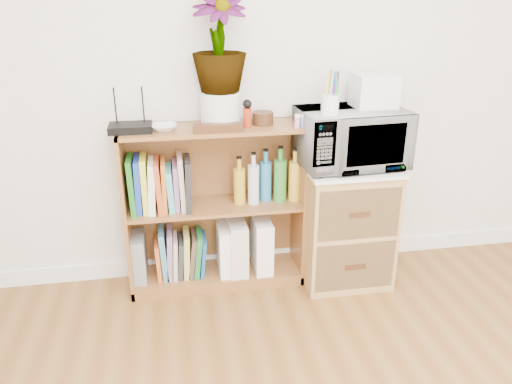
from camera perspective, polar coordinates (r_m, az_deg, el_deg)
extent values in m
cube|color=white|center=(3.21, 1.57, -7.34)|extent=(4.00, 0.02, 0.10)
cube|color=brown|center=(2.85, -4.70, -1.85)|extent=(1.00, 0.30, 0.95)
cube|color=#9E7542|center=(2.99, 10.01, -3.58)|extent=(0.50, 0.45, 0.70)
imported|color=silver|center=(2.79, 10.79, 6.11)|extent=(0.60, 0.43, 0.31)
cylinder|color=white|center=(2.62, 8.45, 9.86)|extent=(0.09, 0.09, 0.10)
cube|color=silver|center=(2.83, 13.36, 11.22)|extent=(0.22, 0.19, 0.18)
cube|color=black|center=(2.67, -14.14, 7.13)|extent=(0.22, 0.15, 0.04)
imported|color=silver|center=(2.65, -10.46, 7.25)|extent=(0.13, 0.13, 0.03)
cylinder|color=silver|center=(2.69, -4.05, 9.45)|extent=(0.21, 0.21, 0.18)
imported|color=#347B31|center=(2.64, -4.26, 16.63)|extent=(0.28, 0.28, 0.50)
cube|color=#36190E|center=(2.59, -4.37, 7.33)|extent=(0.26, 0.06, 0.04)
cylinder|color=maroon|center=(2.66, -1.00, 8.48)|extent=(0.05, 0.05, 0.10)
cylinder|color=#331C0E|center=(2.73, 0.78, 8.44)|extent=(0.12, 0.12, 0.07)
cube|color=pink|center=(2.68, 5.43, 8.00)|extent=(0.12, 0.04, 0.06)
cube|color=gray|center=(2.97, -13.24, -7.19)|extent=(0.08, 0.21, 0.27)
cube|color=white|center=(2.96, -3.48, -6.48)|extent=(0.09, 0.23, 0.29)
cube|color=silver|center=(2.96, -2.16, -6.11)|extent=(0.10, 0.25, 0.32)
cube|color=white|center=(2.98, 0.64, -5.88)|extent=(0.10, 0.25, 0.32)
cube|color=#1D6B1C|center=(2.78, -13.99, 0.91)|extent=(0.03, 0.20, 0.31)
cube|color=#1C38AA|center=(2.78, -13.30, 0.86)|extent=(0.04, 0.20, 0.30)
cube|color=yellow|center=(2.78, -12.59, 1.00)|extent=(0.03, 0.20, 0.31)
cube|color=silver|center=(2.78, -11.81, 0.81)|extent=(0.05, 0.20, 0.28)
cube|color=#BE4920|center=(2.78, -11.07, 0.88)|extent=(0.04, 0.20, 0.28)
cube|color=#BF6321|center=(2.78, -10.47, 0.89)|extent=(0.03, 0.20, 0.28)
cube|color=teal|center=(2.79, -9.79, 0.49)|extent=(0.04, 0.20, 0.24)
cube|color=#8E6496|center=(2.78, -9.12, 0.72)|extent=(0.03, 0.20, 0.25)
cube|color=#C7A79A|center=(2.78, -8.53, 1.22)|extent=(0.03, 0.20, 0.30)
cube|color=black|center=(2.78, -7.84, 1.12)|extent=(0.04, 0.20, 0.29)
cylinder|color=#B89122|center=(2.80, -1.95, 1.31)|extent=(0.07, 0.07, 0.27)
cylinder|color=silver|center=(2.81, -0.36, 1.63)|extent=(0.06, 0.06, 0.29)
cylinder|color=#2777B7|center=(2.82, 1.17, 1.76)|extent=(0.07, 0.07, 0.29)
cylinder|color=#34812E|center=(2.83, 2.73, 2.04)|extent=(0.07, 0.07, 0.31)
cylinder|color=gold|center=(2.86, 4.39, 1.97)|extent=(0.07, 0.07, 0.30)
cube|color=#C35522|center=(2.98, -11.07, -7.44)|extent=(0.03, 0.19, 0.22)
cube|color=teal|center=(2.96, -10.51, -6.81)|extent=(0.04, 0.19, 0.30)
cube|color=slate|center=(2.96, -9.84, -6.82)|extent=(0.05, 0.19, 0.29)
cube|color=#C5AD99|center=(2.97, -9.23, -7.16)|extent=(0.04, 0.19, 0.24)
cube|color=#2B2B2B|center=(2.97, -8.63, -7.25)|extent=(0.05, 0.19, 0.23)
cube|color=#BAB856|center=(2.96, -7.98, -6.88)|extent=(0.05, 0.19, 0.27)
cube|color=#4E362D|center=(2.97, -7.32, -7.02)|extent=(0.06, 0.19, 0.25)
cube|color=#1B6830|center=(2.97, -6.71, -6.87)|extent=(0.06, 0.19, 0.26)
cube|color=navy|center=(2.98, -6.13, -7.06)|extent=(0.05, 0.19, 0.23)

